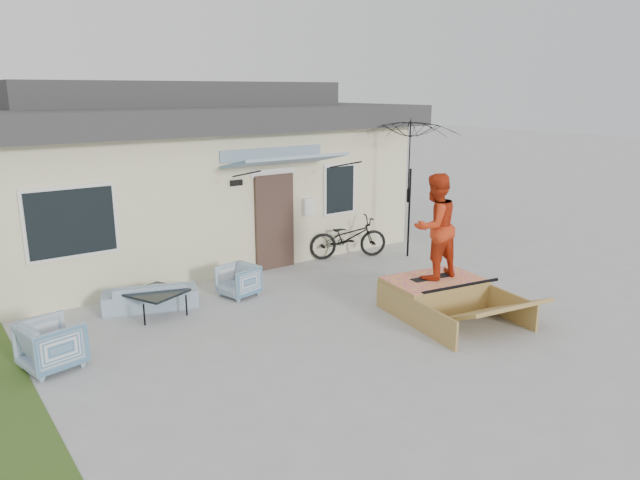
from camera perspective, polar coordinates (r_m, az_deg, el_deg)
ground at (r=9.29m, az=5.13°, el=-10.32°), size 90.00×90.00×0.00m
house at (r=15.49m, az=-14.64°, el=6.75°), size 10.80×8.49×4.10m
loveseat at (r=11.16m, az=-16.16°, el=-4.74°), size 1.75×1.00×0.65m
armchair_left at (r=9.30m, az=-24.60°, el=-9.00°), size 0.85×0.89×0.78m
armchair_right at (r=11.44m, az=-7.92°, el=-3.78°), size 0.74×0.77×0.67m
coffee_table at (r=10.87m, az=-15.47°, el=-5.86°), size 1.12×1.12×0.42m
bicycle at (r=13.85m, az=2.75°, el=0.69°), size 1.98×1.29×1.20m
patio_umbrella at (r=13.88m, az=8.73°, el=5.41°), size 2.23×2.06×2.20m
skate_ramp at (r=10.91m, az=10.92°, el=-5.13°), size 2.00×2.46×0.56m
skateboard at (r=10.86m, az=10.81°, el=-3.53°), size 0.87×0.32×0.05m
skater at (r=10.60m, az=11.06°, el=1.48°), size 0.93×0.72×1.89m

